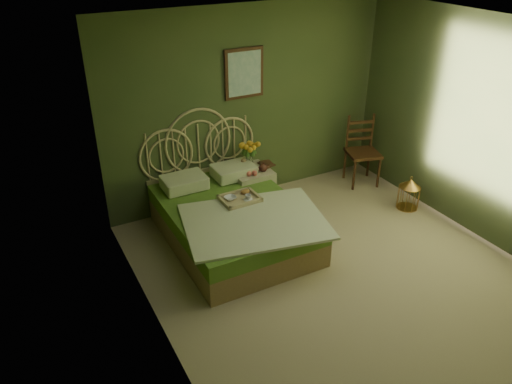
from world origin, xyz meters
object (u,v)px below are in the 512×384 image
nightstand (250,183)px  birdcage (409,194)px  bed (231,217)px  chair (360,146)px

nightstand → birdcage: bearing=-29.2°
bed → birdcage: size_ratio=5.17×
nightstand → chair: chair is taller
bed → birdcage: bed is taller
chair → nightstand: bearing=-165.2°
bed → chair: 2.42m
chair → birdcage: chair is taller
nightstand → chair: 1.79m
bed → nightstand: bearing=46.1°
chair → birdcage: 1.05m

